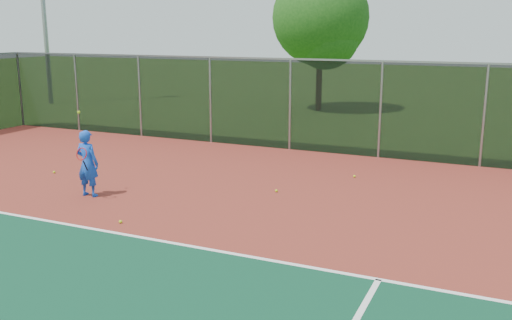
{
  "coord_description": "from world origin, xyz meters",
  "views": [
    {
      "loc": [
        3.7,
        -5.59,
        3.99
      ],
      "look_at": [
        -1.08,
        5.0,
        1.3
      ],
      "focal_mm": 40.0,
      "sensor_mm": 36.0,
      "label": 1
    }
  ],
  "objects": [
    {
      "name": "tennis_player",
      "position": [
        -5.46,
        4.86,
        0.83
      ],
      "size": [
        0.6,
        0.61,
        2.05
      ],
      "color": "blue",
      "rests_on": "court_apron"
    },
    {
      "name": "practice_ball_4",
      "position": [
        -7.84,
        6.2,
        0.06
      ],
      "size": [
        0.07,
        0.07,
        0.07
      ],
      "primitive_type": "sphere",
      "color": "#BBDE19",
      "rests_on": "court_apron"
    },
    {
      "name": "tree_back_left",
      "position": [
        -5.0,
        21.41,
        4.3
      ],
      "size": [
        4.66,
        4.66,
        6.85
      ],
      "color": "#3B2A15",
      "rests_on": "ground"
    },
    {
      "name": "fence_back",
      "position": [
        0.0,
        12.0,
        1.56
      ],
      "size": [
        30.0,
        0.06,
        3.03
      ],
      "color": "black",
      "rests_on": "court_apron"
    },
    {
      "name": "practice_ball_5",
      "position": [
        -0.04,
        9.22,
        0.06
      ],
      "size": [
        0.07,
        0.07,
        0.07
      ],
      "primitive_type": "sphere",
      "color": "#BBDE19",
      "rests_on": "court_apron"
    },
    {
      "name": "court_apron",
      "position": [
        0.0,
        2.0,
        0.01
      ],
      "size": [
        30.0,
        20.0,
        0.02
      ],
      "primitive_type": "cube",
      "color": "maroon",
      "rests_on": "ground"
    },
    {
      "name": "practice_ball_1",
      "position": [
        -3.52,
        3.53,
        0.06
      ],
      "size": [
        0.07,
        0.07,
        0.07
      ],
      "primitive_type": "sphere",
      "color": "#BBDE19",
      "rests_on": "court_apron"
    },
    {
      "name": "practice_ball_2",
      "position": [
        -1.44,
        7.02,
        0.06
      ],
      "size": [
        0.07,
        0.07,
        0.07
      ],
      "primitive_type": "sphere",
      "color": "#BBDE19",
      "rests_on": "court_apron"
    }
  ]
}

